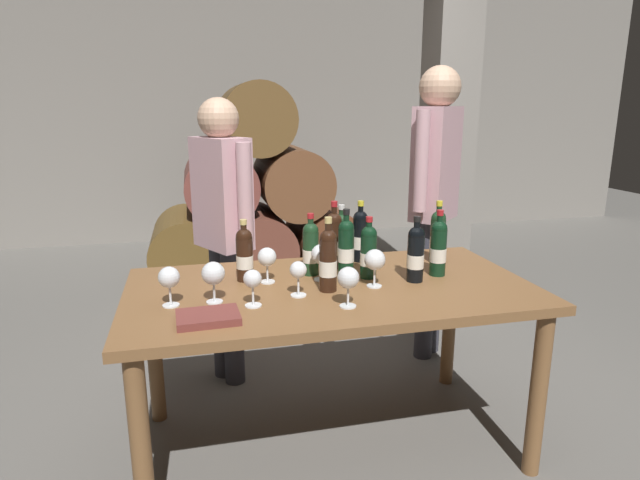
% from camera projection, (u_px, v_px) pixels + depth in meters
% --- Properties ---
extents(ground_plane, '(14.00, 14.00, 0.00)m').
position_uv_depth(ground_plane, '(330.00, 443.00, 2.46)').
color(ground_plane, '#66635E').
extents(cellar_back_wall, '(10.00, 0.24, 2.80)m').
position_uv_depth(cellar_back_wall, '(237.00, 114.00, 6.07)').
color(cellar_back_wall, gray).
rests_on(cellar_back_wall, ground_plane).
extents(barrel_stack, '(1.86, 0.90, 1.69)m').
position_uv_depth(barrel_stack, '(257.00, 202.00, 4.75)').
color(barrel_stack, brown).
rests_on(barrel_stack, ground_plane).
extents(stone_pillar, '(0.32, 0.32, 2.60)m').
position_uv_depth(stone_pillar, '(447.00, 133.00, 3.94)').
color(stone_pillar, gray).
rests_on(stone_pillar, ground_plane).
extents(dining_table, '(1.70, 0.90, 0.76)m').
position_uv_depth(dining_table, '(331.00, 306.00, 2.29)').
color(dining_table, brown).
rests_on(dining_table, ground_plane).
extents(wine_bottle_0, '(0.07, 0.07, 0.30)m').
position_uv_depth(wine_bottle_0, '(360.00, 235.00, 2.60)').
color(wine_bottle_0, black).
rests_on(wine_bottle_0, dining_table).
extents(wine_bottle_1, '(0.07, 0.07, 0.31)m').
position_uv_depth(wine_bottle_1, '(328.00, 259.00, 2.18)').
color(wine_bottle_1, black).
rests_on(wine_bottle_1, dining_table).
extents(wine_bottle_2, '(0.07, 0.07, 0.27)m').
position_uv_depth(wine_bottle_2, '(245.00, 254.00, 2.31)').
color(wine_bottle_2, black).
rests_on(wine_bottle_2, dining_table).
extents(wine_bottle_3, '(0.07, 0.07, 0.27)m').
position_uv_depth(wine_bottle_3, '(369.00, 251.00, 2.35)').
color(wine_bottle_3, black).
rests_on(wine_bottle_3, dining_table).
extents(wine_bottle_4, '(0.07, 0.07, 0.32)m').
position_uv_depth(wine_bottle_4, '(334.00, 240.00, 2.49)').
color(wine_bottle_4, black).
rests_on(wine_bottle_4, dining_table).
extents(wine_bottle_5, '(0.07, 0.07, 0.30)m').
position_uv_depth(wine_bottle_5, '(438.00, 236.00, 2.58)').
color(wine_bottle_5, '#19381E').
rests_on(wine_bottle_5, dining_table).
extents(wine_bottle_6, '(0.07, 0.07, 0.30)m').
position_uv_depth(wine_bottle_6, '(346.00, 247.00, 2.38)').
color(wine_bottle_6, black).
rests_on(wine_bottle_6, dining_table).
extents(wine_bottle_7, '(0.07, 0.07, 0.29)m').
position_uv_depth(wine_bottle_7, '(416.00, 253.00, 2.30)').
color(wine_bottle_7, black).
rests_on(wine_bottle_7, dining_table).
extents(wine_bottle_8, '(0.07, 0.07, 0.28)m').
position_uv_depth(wine_bottle_8, '(341.00, 237.00, 2.59)').
color(wine_bottle_8, '#19381E').
rests_on(wine_bottle_8, dining_table).
extents(wine_bottle_9, '(0.07, 0.07, 0.30)m').
position_uv_depth(wine_bottle_9, '(438.00, 247.00, 2.38)').
color(wine_bottle_9, black).
rests_on(wine_bottle_9, dining_table).
extents(wine_bottle_10, '(0.07, 0.07, 0.28)m').
position_uv_depth(wine_bottle_10, '(311.00, 248.00, 2.39)').
color(wine_bottle_10, '#19381E').
rests_on(wine_bottle_10, dining_table).
extents(wine_glass_0, '(0.09, 0.09, 0.16)m').
position_uv_depth(wine_glass_0, '(375.00, 261.00, 2.23)').
color(wine_glass_0, white).
rests_on(wine_glass_0, dining_table).
extents(wine_glass_1, '(0.07, 0.07, 0.14)m').
position_uv_depth(wine_glass_1, '(298.00, 272.00, 2.12)').
color(wine_glass_1, white).
rests_on(wine_glass_1, dining_table).
extents(wine_glass_2, '(0.09, 0.09, 0.16)m').
position_uv_depth(wine_glass_2, '(321.00, 255.00, 2.31)').
color(wine_glass_2, white).
rests_on(wine_glass_2, dining_table).
extents(wine_glass_3, '(0.08, 0.08, 0.15)m').
position_uv_depth(wine_glass_3, '(267.00, 258.00, 2.29)').
color(wine_glass_3, white).
rests_on(wine_glass_3, dining_table).
extents(wine_glass_4, '(0.07, 0.07, 0.14)m').
position_uv_depth(wine_glass_4, '(253.00, 280.00, 2.01)').
color(wine_glass_4, white).
rests_on(wine_glass_4, dining_table).
extents(wine_glass_5, '(0.09, 0.09, 0.16)m').
position_uv_depth(wine_glass_5, '(213.00, 274.00, 2.05)').
color(wine_glass_5, white).
rests_on(wine_glass_5, dining_table).
extents(wine_glass_6, '(0.08, 0.08, 0.16)m').
position_uv_depth(wine_glass_6, '(169.00, 278.00, 2.02)').
color(wine_glass_6, white).
rests_on(wine_glass_6, dining_table).
extents(wine_glass_7, '(0.08, 0.08, 0.16)m').
position_uv_depth(wine_glass_7, '(347.00, 279.00, 2.01)').
color(wine_glass_7, white).
rests_on(wine_glass_7, dining_table).
extents(tasting_notebook, '(0.23, 0.17, 0.03)m').
position_uv_depth(tasting_notebook, '(208.00, 317.00, 1.90)').
color(tasting_notebook, brown).
rests_on(tasting_notebook, dining_table).
extents(sommelier_presenting, '(0.38, 0.36, 1.72)m').
position_uv_depth(sommelier_presenting, '(435.00, 187.00, 3.09)').
color(sommelier_presenting, '#383842').
rests_on(sommelier_presenting, ground_plane).
extents(taster_seated_left, '(0.31, 0.44, 1.54)m').
position_uv_depth(taster_seated_left, '(223.00, 219.00, 2.82)').
color(taster_seated_left, '#383842').
rests_on(taster_seated_left, ground_plane).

